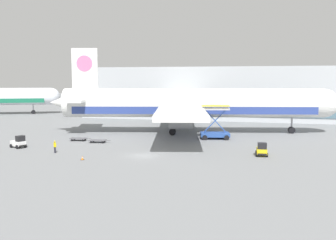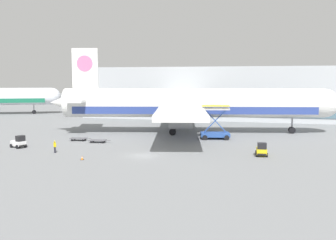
{
  "view_description": "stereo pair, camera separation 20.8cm",
  "coord_description": "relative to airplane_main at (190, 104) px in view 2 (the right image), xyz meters",
  "views": [
    {
      "loc": [
        15.66,
        -50.3,
        11.03
      ],
      "look_at": [
        0.89,
        10.74,
        4.0
      ],
      "focal_mm": 40.0,
      "sensor_mm": 36.0,
      "label": 1
    },
    {
      "loc": [
        15.86,
        -50.25,
        11.03
      ],
      "look_at": [
        0.89,
        10.74,
        4.0
      ],
      "focal_mm": 40.0,
      "sensor_mm": 36.0,
      "label": 2
    }
  ],
  "objects": [
    {
      "name": "ground_plane",
      "position": [
        -2.2,
        -23.71,
        -5.84
      ],
      "size": [
        400.0,
        400.0,
        0.0
      ],
      "primitive_type": "plane",
      "color": "slate"
    },
    {
      "name": "terminal_building",
      "position": [
        10.5,
        30.76,
        1.15
      ],
      "size": [
        90.0,
        18.2,
        14.0
      ],
      "color": "#B2B7BC",
      "rests_on": "ground_plane"
    },
    {
      "name": "airplane_main",
      "position": [
        0.0,
        0.0,
        0.0
      ],
      "size": [
        57.41,
        48.62,
        17.0
      ],
      "rotation": [
        0.0,
        0.0,
        0.21
      ],
      "color": "white",
      "rests_on": "ground_plane"
    },
    {
      "name": "scissor_lift_loader",
      "position": [
        5.91,
        -6.28,
        -3.56
      ],
      "size": [
        5.71,
        4.28,
        6.1
      ],
      "rotation": [
        0.0,
        0.0,
        0.21
      ],
      "color": "#284C99",
      "rests_on": "ground_plane"
    },
    {
      "name": "baggage_tug_foreground",
      "position": [
        14.13,
        -19.93,
        -4.96
      ],
      "size": [
        1.75,
        2.53,
        2.0
      ],
      "rotation": [
        0.0,
        0.0,
        -1.52
      ],
      "color": "yellow",
      "rests_on": "ground_plane"
    },
    {
      "name": "baggage_tug_mid",
      "position": [
        -23.47,
        -22.53,
        -4.96
      ],
      "size": [
        2.78,
        2.34,
        2.0
      ],
      "rotation": [
        0.0,
        0.0,
        -0.38
      ],
      "color": "silver",
      "rests_on": "ground_plane"
    },
    {
      "name": "baggage_dolly_lead",
      "position": [
        -17.38,
        -14.1,
        -5.45
      ],
      "size": [
        3.77,
        1.81,
        0.48
      ],
      "rotation": [
        0.0,
        0.0,
        0.12
      ],
      "color": "#56565B",
      "rests_on": "ground_plane"
    },
    {
      "name": "baggage_dolly_second",
      "position": [
        -13.24,
        -15.11,
        -5.45
      ],
      "size": [
        3.77,
        1.81,
        0.48
      ],
      "rotation": [
        0.0,
        0.0,
        0.12
      ],
      "color": "#56565B",
      "rests_on": "ground_plane"
    },
    {
      "name": "ground_crew_far",
      "position": [
        -15.68,
        -24.89,
        -4.74
      ],
      "size": [
        0.52,
        0.36,
        1.85
      ],
      "rotation": [
        0.0,
        0.0,
        5.81
      ],
      "color": "black",
      "rests_on": "ground_plane"
    },
    {
      "name": "traffic_cone_near",
      "position": [
        -9.56,
        -28.33,
        -5.58
      ],
      "size": [
        0.4,
        0.4,
        0.54
      ],
      "color": "black",
      "rests_on": "ground_plane"
    }
  ]
}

